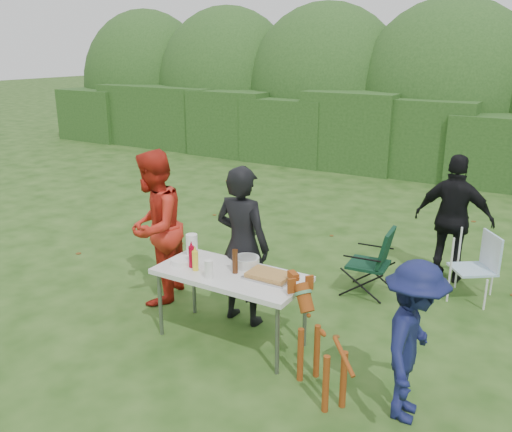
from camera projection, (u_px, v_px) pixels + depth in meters
The scene contains 20 objects.
ground at pixel (225, 323), 5.84m from camera, with size 80.00×80.00×0.00m, color #1E4211.
hedge_row at pixel (425, 139), 12.11m from camera, with size 22.00×1.40×1.70m, color #23471C.
shrub_backdrop at pixel (445, 99), 13.19m from camera, with size 20.00×2.60×3.20m, color #3D6628.
folding_table at pixel (231, 278), 5.29m from camera, with size 1.50×0.70×0.74m.
person_cook at pixel (242, 246), 5.66m from camera, with size 0.63×0.41×1.71m, color black.
person_red_jacket at pixel (154, 227), 6.14m from camera, with size 0.86×0.67×1.77m, color red.
person_black_puffy at pixel (454, 219), 6.69m from camera, with size 0.95×0.39×1.62m, color black.
child at pixel (412, 342), 4.19m from camera, with size 0.86×0.49×1.33m, color #131847.
dog at pixel (322, 348), 4.53m from camera, with size 0.93×0.37×0.88m, color #853A11, non-canonical shape.
camping_chair at pixel (368, 260), 6.42m from camera, with size 0.52×0.52×0.84m, color #0D301E, non-canonical shape.
lawn_chair at pixel (473, 267), 6.29m from camera, with size 0.48×0.48×0.81m, color #5FA7D0, non-canonical shape.
food_tray at pixel (269, 277), 5.15m from camera, with size 0.45×0.30×0.02m, color #B7B7BA.
focaccia_bread at pixel (269, 275), 5.14m from camera, with size 0.40×0.26×0.04m, color #B98342.
mustard_bottle at pixel (195, 261), 5.31m from camera, with size 0.06×0.06×0.20m, color yellow.
ketchup_bottle at pixel (192, 257), 5.38m from camera, with size 0.06×0.06×0.22m, color #A2011C.
beer_bottle at pixel (235, 261), 5.24m from camera, with size 0.06×0.06×0.24m, color #47230F.
paper_towel_roll at pixel (192, 246), 5.60m from camera, with size 0.12×0.12×0.26m, color white.
cup_stack at pixel (209, 269), 5.13m from camera, with size 0.08×0.08×0.18m, color white.
pasta_bowl at pixel (246, 262), 5.41m from camera, with size 0.26×0.26×0.10m, color silver.
plate_stack at pixel (183, 261), 5.49m from camera, with size 0.24×0.24×0.05m, color white.
Camera 1 is at (2.99, -4.29, 2.86)m, focal length 38.00 mm.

